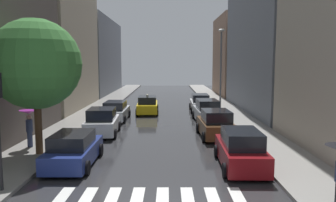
{
  "coord_description": "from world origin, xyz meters",
  "views": [
    {
      "loc": [
        0.65,
        -9.38,
        4.81
      ],
      "look_at": [
        0.58,
        23.58,
        0.99
      ],
      "focal_mm": 35.74,
      "sensor_mm": 36.0,
      "label": 1
    }
  ],
  "objects_px": {
    "parked_car_right_fourth": "(201,103)",
    "lamp_post_right": "(222,65)",
    "parked_car_right_nearest": "(241,150)",
    "pedestrian_by_kerb": "(30,120)",
    "parked_car_right_third": "(208,111)",
    "parked_car_left_second": "(103,122)",
    "parked_car_right_second": "(216,125)",
    "street_tree_left": "(36,64)",
    "taxi_midroad": "(148,105)",
    "parked_car_left_nearest": "(74,150)",
    "parked_car_left_third": "(116,111)"
  },
  "relations": [
    {
      "from": "parked_car_right_second",
      "to": "lamp_post_right",
      "type": "xyz_separation_m",
      "value": [
        1.83,
        9.92,
        3.72
      ]
    },
    {
      "from": "parked_car_left_nearest",
      "to": "pedestrian_by_kerb",
      "type": "relative_size",
      "value": 2.17
    },
    {
      "from": "parked_car_right_nearest",
      "to": "lamp_post_right",
      "type": "distance_m",
      "value": 16.68
    },
    {
      "from": "parked_car_right_third",
      "to": "taxi_midroad",
      "type": "height_order",
      "value": "parked_car_right_third"
    },
    {
      "from": "taxi_midroad",
      "to": "street_tree_left",
      "type": "xyz_separation_m",
      "value": [
        -4.66,
        -14.69,
        3.95
      ]
    },
    {
      "from": "parked_car_left_second",
      "to": "pedestrian_by_kerb",
      "type": "height_order",
      "value": "pedestrian_by_kerb"
    },
    {
      "from": "parked_car_right_third",
      "to": "parked_car_left_second",
      "type": "bearing_deg",
      "value": 120.86
    },
    {
      "from": "parked_car_left_second",
      "to": "parked_car_right_second",
      "type": "bearing_deg",
      "value": -98.38
    },
    {
      "from": "taxi_midroad",
      "to": "parked_car_right_third",
      "type": "bearing_deg",
      "value": -133.59
    },
    {
      "from": "parked_car_left_second",
      "to": "street_tree_left",
      "type": "height_order",
      "value": "street_tree_left"
    },
    {
      "from": "parked_car_left_second",
      "to": "lamp_post_right",
      "type": "height_order",
      "value": "lamp_post_right"
    },
    {
      "from": "parked_car_left_second",
      "to": "pedestrian_by_kerb",
      "type": "xyz_separation_m",
      "value": [
        -3.25,
        -3.85,
        0.81
      ]
    },
    {
      "from": "parked_car_left_third",
      "to": "pedestrian_by_kerb",
      "type": "bearing_deg",
      "value": 161.88
    },
    {
      "from": "parked_car_right_third",
      "to": "parked_car_right_fourth",
      "type": "distance_m",
      "value": 5.78
    },
    {
      "from": "parked_car_left_second",
      "to": "street_tree_left",
      "type": "distance_m",
      "value": 6.85
    },
    {
      "from": "parked_car_right_fourth",
      "to": "parked_car_left_second",
      "type": "bearing_deg",
      "value": 145.64
    },
    {
      "from": "parked_car_right_second",
      "to": "parked_car_left_nearest",
      "type": "bearing_deg",
      "value": 126.07
    },
    {
      "from": "parked_car_left_third",
      "to": "street_tree_left",
      "type": "distance_m",
      "value": 11.8
    },
    {
      "from": "taxi_midroad",
      "to": "pedestrian_by_kerb",
      "type": "distance_m",
      "value": 14.54
    },
    {
      "from": "parked_car_left_third",
      "to": "parked_car_right_fourth",
      "type": "relative_size",
      "value": 1.0
    },
    {
      "from": "parked_car_left_nearest",
      "to": "parked_car_left_second",
      "type": "xyz_separation_m",
      "value": [
        0.02,
        6.7,
        0.09
      ]
    },
    {
      "from": "parked_car_right_fourth",
      "to": "parked_car_left_nearest",
      "type": "bearing_deg",
      "value": 157.31
    },
    {
      "from": "parked_car_right_nearest",
      "to": "parked_car_right_fourth",
      "type": "distance_m",
      "value": 17.73
    },
    {
      "from": "parked_car_left_second",
      "to": "parked_car_left_third",
      "type": "distance_m",
      "value": 5.7
    },
    {
      "from": "parked_car_left_second",
      "to": "parked_car_right_third",
      "type": "bearing_deg",
      "value": -59.46
    },
    {
      "from": "parked_car_right_second",
      "to": "street_tree_left",
      "type": "distance_m",
      "value": 11.35
    },
    {
      "from": "parked_car_right_third",
      "to": "parked_car_right_fourth",
      "type": "xyz_separation_m",
      "value": [
        -0.01,
        5.77,
        -0.05
      ]
    },
    {
      "from": "parked_car_left_nearest",
      "to": "parked_car_left_third",
      "type": "distance_m",
      "value": 12.4
    },
    {
      "from": "parked_car_right_nearest",
      "to": "parked_car_right_third",
      "type": "bearing_deg",
      "value": 2.08
    },
    {
      "from": "parked_car_right_third",
      "to": "lamp_post_right",
      "type": "distance_m",
      "value": 5.88
    },
    {
      "from": "parked_car_left_third",
      "to": "pedestrian_by_kerb",
      "type": "distance_m",
      "value": 10.13
    },
    {
      "from": "parked_car_right_second",
      "to": "pedestrian_by_kerb",
      "type": "distance_m",
      "value": 11.19
    },
    {
      "from": "parked_car_left_nearest",
      "to": "taxi_midroad",
      "type": "relative_size",
      "value": 0.94
    },
    {
      "from": "parked_car_left_third",
      "to": "lamp_post_right",
      "type": "xyz_separation_m",
      "value": [
        9.28,
        3.47,
        3.8
      ]
    },
    {
      "from": "parked_car_left_nearest",
      "to": "street_tree_left",
      "type": "distance_m",
      "value": 4.79
    },
    {
      "from": "parked_car_right_fourth",
      "to": "lamp_post_right",
      "type": "height_order",
      "value": "lamp_post_right"
    },
    {
      "from": "parked_car_right_nearest",
      "to": "parked_car_right_second",
      "type": "height_order",
      "value": "parked_car_right_second"
    },
    {
      "from": "pedestrian_by_kerb",
      "to": "parked_car_left_second",
      "type": "bearing_deg",
      "value": -48.19
    },
    {
      "from": "parked_car_left_second",
      "to": "lamp_post_right",
      "type": "bearing_deg",
      "value": -48.02
    },
    {
      "from": "parked_car_left_nearest",
      "to": "pedestrian_by_kerb",
      "type": "height_order",
      "value": "pedestrian_by_kerb"
    },
    {
      "from": "parked_car_right_nearest",
      "to": "parked_car_right_fourth",
      "type": "xyz_separation_m",
      "value": [
        -0.17,
        17.73,
        -0.02
      ]
    },
    {
      "from": "street_tree_left",
      "to": "parked_car_right_third",
      "type": "bearing_deg",
      "value": 45.97
    },
    {
      "from": "parked_car_right_nearest",
      "to": "pedestrian_by_kerb",
      "type": "bearing_deg",
      "value": 75.21
    },
    {
      "from": "parked_car_left_nearest",
      "to": "lamp_post_right",
      "type": "xyz_separation_m",
      "value": [
        9.32,
        15.87,
        3.8
      ]
    },
    {
      "from": "taxi_midroad",
      "to": "street_tree_left",
      "type": "bearing_deg",
      "value": 160.45
    },
    {
      "from": "pedestrian_by_kerb",
      "to": "street_tree_left",
      "type": "xyz_separation_m",
      "value": [
        1.03,
        -1.34,
        3.08
      ]
    },
    {
      "from": "parked_car_right_nearest",
      "to": "parked_car_right_third",
      "type": "distance_m",
      "value": 11.96
    },
    {
      "from": "parked_car_left_second",
      "to": "street_tree_left",
      "type": "bearing_deg",
      "value": 154.2
    },
    {
      "from": "parked_car_left_nearest",
      "to": "lamp_post_right",
      "type": "bearing_deg",
      "value": -30.66
    },
    {
      "from": "parked_car_left_second",
      "to": "parked_car_left_third",
      "type": "xyz_separation_m",
      "value": [
        0.02,
        5.7,
        -0.08
      ]
    }
  ]
}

